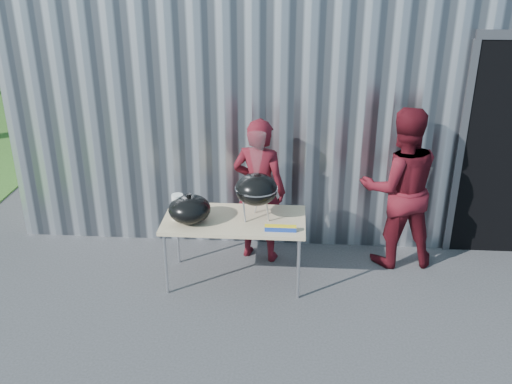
# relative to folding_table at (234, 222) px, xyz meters

# --- Properties ---
(ground) EXTENTS (80.00, 80.00, 0.00)m
(ground) POSITION_rel_folding_table_xyz_m (0.43, -0.83, -0.71)
(ground) COLOR #353538
(building) EXTENTS (8.20, 6.20, 3.10)m
(building) POSITION_rel_folding_table_xyz_m (1.34, 3.76, 0.83)
(building) COLOR #B8BDC4
(building) RESTS_ON ground
(folding_table) EXTENTS (1.50, 0.75, 0.75)m
(folding_table) POSITION_rel_folding_table_xyz_m (0.00, 0.00, 0.00)
(folding_table) COLOR tan
(folding_table) RESTS_ON ground
(kettle_grill) EXTENTS (0.45, 0.45, 0.94)m
(kettle_grill) POSITION_rel_folding_table_xyz_m (0.23, 0.02, 0.46)
(kettle_grill) COLOR black
(kettle_grill) RESTS_ON folding_table
(grill_lid) EXTENTS (0.44, 0.44, 0.32)m
(grill_lid) POSITION_rel_folding_table_xyz_m (-0.45, -0.10, 0.18)
(grill_lid) COLOR black
(grill_lid) RESTS_ON folding_table
(paper_towels) EXTENTS (0.12, 0.12, 0.28)m
(paper_towels) POSITION_rel_folding_table_xyz_m (-0.59, -0.05, 0.18)
(paper_towels) COLOR white
(paper_towels) RESTS_ON folding_table
(white_tub) EXTENTS (0.20, 0.15, 0.10)m
(white_tub) POSITION_rel_folding_table_xyz_m (-0.55, 0.20, 0.09)
(white_tub) COLOR white
(white_tub) RESTS_ON folding_table
(foil_box) EXTENTS (0.32, 0.05, 0.06)m
(foil_box) POSITION_rel_folding_table_xyz_m (0.50, -0.25, 0.07)
(foil_box) COLOR navy
(foil_box) RESTS_ON folding_table
(person_cook) EXTENTS (0.70, 0.55, 1.70)m
(person_cook) POSITION_rel_folding_table_xyz_m (0.23, 0.53, 0.14)
(person_cook) COLOR #4C0E16
(person_cook) RESTS_ON ground
(person_bystander) EXTENTS (0.98, 0.81, 1.85)m
(person_bystander) POSITION_rel_folding_table_xyz_m (1.80, 0.54, 0.21)
(person_bystander) COLOR #4C0E16
(person_bystander) RESTS_ON ground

